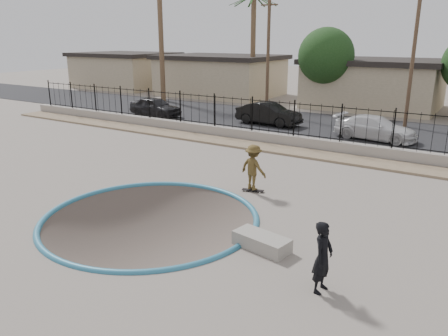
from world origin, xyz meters
The scene contains 22 objects.
ground centered at (0.00, 12.00, -1.10)m, with size 120.00×120.00×2.20m, color slate.
bowl_pit centered at (0.00, -1.00, 0.00)m, with size 6.84×6.84×1.80m, color #53463F, non-canonical shape.
coping_ring centered at (0.00, -1.00, 0.00)m, with size 7.04×7.04×0.20m, color teal.
rock_strip centered at (0.00, 9.20, 0.06)m, with size 42.00×1.60×0.11m, color #9A7F64.
retaining_wall centered at (0.00, 10.30, 0.30)m, with size 42.00×0.45×0.60m, color gray.
fence centered at (0.00, 10.30, 1.50)m, with size 40.00×0.04×1.80m.
street centered at (0.00, 17.00, 0.02)m, with size 90.00×8.00×0.04m, color black.
house_west_far centered at (-28.00, 26.50, 1.97)m, with size 10.60×8.60×3.90m.
house_west centered at (-15.00, 26.50, 1.97)m, with size 11.60×8.60×3.90m.
house_center centered at (0.00, 26.50, 1.97)m, with size 10.60×8.60×3.90m.
palm_left centered at (-17.00, 20.00, 7.95)m, with size 2.30×2.30×11.30m.
palm_mid centered at (-10.00, 24.00, 6.69)m, with size 2.30×2.30×9.30m.
utility_pole_left centered at (-6.00, 19.00, 4.70)m, with size 1.70×0.24×9.00m.
utility_pole_mid centered at (4.00, 19.00, 4.96)m, with size 1.70×0.24×9.50m.
street_tree_left centered at (-3.00, 23.00, 4.19)m, with size 4.32×4.32×6.36m.
skater centered at (1.57, 3.00, 0.86)m, with size 1.11×0.64×1.72m, color brown.
skateboard centered at (1.57, 3.00, 0.06)m, with size 0.85×0.43×0.07m.
videographer centered at (6.12, -2.07, 0.85)m, with size 0.62×0.41×1.71m, color black.
concrete_ledge centered at (4.00, -0.94, 0.20)m, with size 1.60×0.70×0.40m, color gray.
car_a centered at (-12.23, 13.40, 0.73)m, with size 1.64×4.07×1.39m, color black.
car_b centered at (-3.82, 15.00, 0.75)m, with size 1.52×4.36×1.44m, color black.
car_c centered at (3.26, 14.26, 0.70)m, with size 1.85×4.55×1.32m, color silver.
Camera 1 is at (8.96, -10.73, 5.63)m, focal length 35.00 mm.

